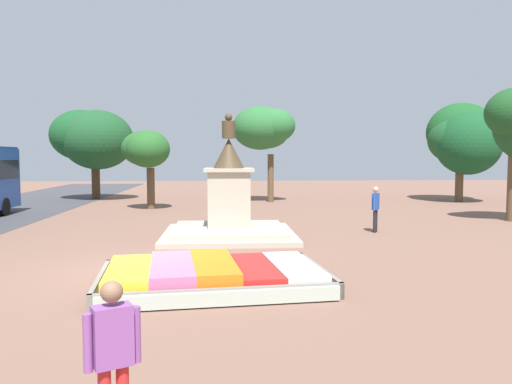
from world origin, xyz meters
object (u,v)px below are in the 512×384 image
object	(u,v)px
flower_planter	(211,276)
pedestrian_near_planter	(113,352)
statue_monument	(229,210)
pedestrian_crossing_plaza	(376,206)

from	to	relation	value
flower_planter	pedestrian_near_planter	size ratio (longest dim) A/B	3.13
flower_planter	statue_monument	bearing A→B (deg)	85.93
pedestrian_near_planter	pedestrian_crossing_plaza	distance (m)	15.47
pedestrian_near_planter	pedestrian_crossing_plaza	size ratio (longest dim) A/B	0.97
statue_monument	pedestrian_crossing_plaza	size ratio (longest dim) A/B	2.66
pedestrian_near_planter	statue_monument	bearing A→B (deg)	84.31
flower_planter	pedestrian_crossing_plaza	distance (m)	9.81
statue_monument	pedestrian_near_planter	world-z (taller)	statue_monument
pedestrian_near_planter	flower_planter	bearing A→B (deg)	82.50
flower_planter	statue_monument	world-z (taller)	statue_monument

